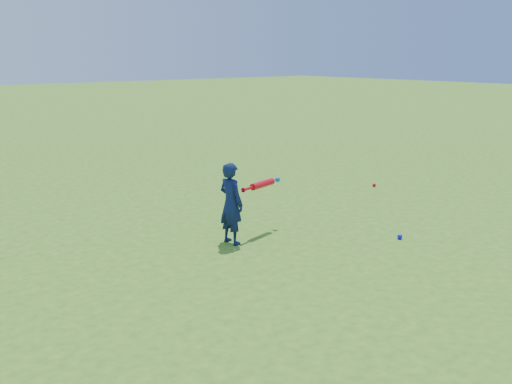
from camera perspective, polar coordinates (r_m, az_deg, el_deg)
ground at (r=7.05m, az=-3.65°, el=-4.69°), size 80.00×80.00×0.00m
child at (r=6.75m, az=-2.51°, el=-1.16°), size 0.26×0.38×0.98m
ground_ball_red at (r=9.98m, az=11.73°, el=0.69°), size 0.06×0.06×0.06m
ground_ball_blue at (r=7.23m, az=14.19°, el=-4.35°), size 0.06×0.06×0.06m
bat_swing at (r=7.15m, az=0.79°, el=0.83°), size 0.76×0.25×0.09m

